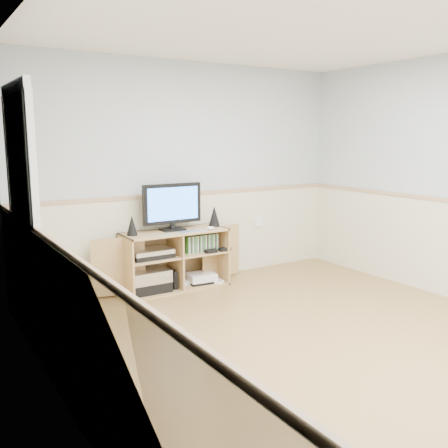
% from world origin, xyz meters
% --- Properties ---
extents(room, '(4.04, 4.54, 2.54)m').
position_xyz_m(room, '(-0.06, 0.12, 1.22)').
color(room, '#AD884C').
rests_on(room, ground).
extents(media_cabinet, '(1.83, 0.44, 0.65)m').
position_xyz_m(media_cabinet, '(-0.30, 2.05, 0.33)').
color(media_cabinet, tan).
rests_on(media_cabinet, floor).
extents(monitor, '(0.68, 0.18, 0.52)m').
position_xyz_m(monitor, '(-0.30, 2.05, 0.93)').
color(monitor, black).
rests_on(monitor, media_cabinet).
extents(speaker_left, '(0.12, 0.12, 0.21)m').
position_xyz_m(speaker_left, '(-0.78, 2.02, 0.76)').
color(speaker_left, black).
rests_on(speaker_left, media_cabinet).
extents(speaker_right, '(0.13, 0.13, 0.24)m').
position_xyz_m(speaker_right, '(0.22, 2.02, 0.77)').
color(speaker_right, black).
rests_on(speaker_right, media_cabinet).
extents(keyboard, '(0.31, 0.15, 0.01)m').
position_xyz_m(keyboard, '(-0.14, 1.86, 0.66)').
color(keyboard, silver).
rests_on(keyboard, media_cabinet).
extents(mouse, '(0.11, 0.08, 0.04)m').
position_xyz_m(mouse, '(0.07, 1.86, 0.67)').
color(mouse, white).
rests_on(mouse, media_cabinet).
extents(av_components, '(0.52, 0.33, 0.47)m').
position_xyz_m(av_components, '(-0.62, 2.00, 0.22)').
color(av_components, black).
rests_on(av_components, media_cabinet).
extents(game_consoles, '(0.45, 0.30, 0.11)m').
position_xyz_m(game_consoles, '(0.00, 1.99, 0.07)').
color(game_consoles, white).
rests_on(game_consoles, media_cabinet).
extents(game_cases, '(0.39, 0.13, 0.19)m').
position_xyz_m(game_cases, '(0.01, 1.98, 0.48)').
color(game_cases, '#3F8C3F').
rests_on(game_cases, media_cabinet).
extents(wall_outlet, '(0.12, 0.03, 0.12)m').
position_xyz_m(wall_outlet, '(1.00, 2.23, 0.60)').
color(wall_outlet, white).
rests_on(wall_outlet, wall_back).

